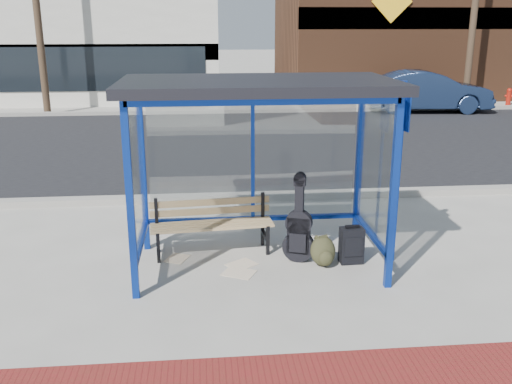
{
  "coord_description": "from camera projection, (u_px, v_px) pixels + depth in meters",
  "views": [
    {
      "loc": [
        -0.68,
        -6.86,
        3.08
      ],
      "look_at": [
        -0.01,
        0.2,
        0.96
      ],
      "focal_mm": 40.0,
      "sensor_mm": 36.0,
      "label": 1
    }
  ],
  "objects": [
    {
      "name": "sign_post",
      "position": [
        398.0,
        163.0,
        7.3
      ],
      "size": [
        0.11,
        0.3,
        2.39
      ],
      "rotation": [
        0.0,
        0.0,
        0.09
      ],
      "color": "navy",
      "rests_on": "ground"
    },
    {
      "name": "ground",
      "position": [
        258.0,
        266.0,
        7.49
      ],
      "size": [
        120.0,
        120.0,
        0.0
      ],
      "primitive_type": "plane",
      "color": "#B2ADA0",
      "rests_on": "ground"
    },
    {
      "name": "fire_hydrant",
      "position": [
        509.0,
        96.0,
        21.72
      ],
      "size": [
        0.3,
        0.2,
        0.66
      ],
      "rotation": [
        0.0,
        0.0,
        -0.43
      ],
      "color": "#AE180C",
      "rests_on": "ground"
    },
    {
      "name": "newspaper_a",
      "position": [
        177.0,
        259.0,
        7.72
      ],
      "size": [
        0.37,
        0.41,
        0.01
      ],
      "primitive_type": "cube",
      "rotation": [
        0.0,
        0.0,
        1.16
      ],
      "color": "white",
      "rests_on": "ground"
    },
    {
      "name": "bench",
      "position": [
        212.0,
        222.0,
        7.83
      ],
      "size": [
        1.7,
        0.55,
        0.79
      ],
      "rotation": [
        0.0,
        0.0,
        0.09
      ],
      "color": "black",
      "rests_on": "ground"
    },
    {
      "name": "street_asphalt",
      "position": [
        228.0,
        143.0,
        15.12
      ],
      "size": [
        60.0,
        10.0,
        0.0
      ],
      "primitive_type": "cube",
      "color": "black",
      "rests_on": "ground"
    },
    {
      "name": "curb_far",
      "position": [
        221.0,
        111.0,
        19.97
      ],
      "size": [
        60.0,
        0.25,
        0.12
      ],
      "primitive_type": "cube",
      "color": "gray",
      "rests_on": "ground"
    },
    {
      "name": "newspaper_c",
      "position": [
        242.0,
        264.0,
        7.53
      ],
      "size": [
        0.47,
        0.45,
        0.01
      ],
      "primitive_type": "cube",
      "rotation": [
        0.0,
        0.0,
        0.62
      ],
      "color": "white",
      "rests_on": "ground"
    },
    {
      "name": "curb_near",
      "position": [
        242.0,
        197.0,
        10.24
      ],
      "size": [
        60.0,
        0.25,
        0.12
      ],
      "primitive_type": "cube",
      "color": "gray",
      "rests_on": "ground"
    },
    {
      "name": "suitcase",
      "position": [
        351.0,
        245.0,
        7.52
      ],
      "size": [
        0.31,
        0.22,
        0.53
      ],
      "rotation": [
        0.0,
        0.0,
        0.05
      ],
      "color": "black",
      "rests_on": "ground"
    },
    {
      "name": "far_sidewalk",
      "position": [
        220.0,
        105.0,
        21.79
      ],
      "size": [
        60.0,
        4.0,
        0.01
      ],
      "primitive_type": "cube",
      "color": "#B2ADA0",
      "rests_on": "ground"
    },
    {
      "name": "parked_car",
      "position": [
        427.0,
        91.0,
        20.1
      ],
      "size": [
        4.46,
        1.86,
        1.44
      ],
      "primitive_type": "imported",
      "rotation": [
        0.0,
        0.0,
        1.49
      ],
      "color": "#192846",
      "rests_on": "ground"
    },
    {
      "name": "bus_shelter",
      "position": [
        258.0,
        108.0,
        6.97
      ],
      "size": [
        3.3,
        1.8,
        2.42
      ],
      "color": "navy",
      "rests_on": "ground"
    },
    {
      "name": "backpack",
      "position": [
        323.0,
        252.0,
        7.45
      ],
      "size": [
        0.37,
        0.34,
        0.4
      ],
      "rotation": [
        0.0,
        0.0,
        0.14
      ],
      "color": "#2E2E19",
      "rests_on": "ground"
    },
    {
      "name": "guitar_bag",
      "position": [
        299.0,
        231.0,
        7.53
      ],
      "size": [
        0.44,
        0.25,
        1.15
      ],
      "rotation": [
        0.0,
        0.0,
        -0.33
      ],
      "color": "black",
      "rests_on": "ground"
    },
    {
      "name": "storefront_brown",
      "position": [
        398.0,
        19.0,
        24.93
      ],
      "size": [
        10.0,
        7.08,
        6.4
      ],
      "color": "#59331E",
      "rests_on": "ground"
    },
    {
      "name": "newspaper_b",
      "position": [
        239.0,
        273.0,
        7.28
      ],
      "size": [
        0.49,
        0.45,
        0.01
      ],
      "primitive_type": "cube",
      "rotation": [
        0.0,
        0.0,
        -0.48
      ],
      "color": "white",
      "rests_on": "ground"
    }
  ]
}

